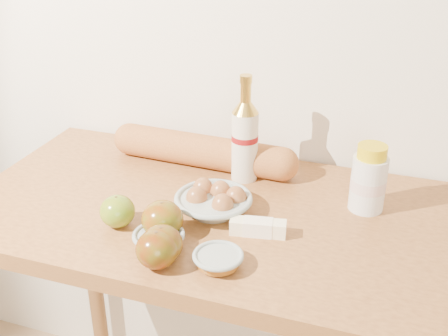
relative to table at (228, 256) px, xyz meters
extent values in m
cube|color=silver|center=(0.00, 0.33, 0.52)|extent=(3.50, 0.02, 2.60)
cube|color=#A96D36|center=(0.00, 0.00, 0.10)|extent=(1.20, 0.60, 0.04)
cylinder|color=brown|center=(-0.55, 0.25, -0.35)|extent=(0.05, 0.05, 0.86)
cylinder|color=beige|center=(-0.01, 0.16, 0.21)|extent=(0.07, 0.07, 0.17)
cylinder|color=maroon|center=(-0.01, 0.16, 0.23)|extent=(0.07, 0.07, 0.01)
cone|color=gold|center=(-0.01, 0.16, 0.31)|extent=(0.07, 0.07, 0.03)
cylinder|color=gold|center=(-0.01, 0.16, 0.35)|extent=(0.03, 0.03, 0.05)
cylinder|color=gold|center=(-0.01, 0.16, 0.38)|extent=(0.03, 0.03, 0.02)
cylinder|color=silver|center=(0.29, 0.11, 0.19)|extent=(0.09, 0.09, 0.13)
cylinder|color=beige|center=(0.29, 0.11, 0.19)|extent=(0.09, 0.09, 0.03)
cylinder|color=#DEBE0B|center=(0.29, 0.11, 0.26)|extent=(0.08, 0.08, 0.03)
torus|color=#95A29D|center=(-0.03, -0.02, 0.16)|extent=(0.20, 0.20, 0.01)
ellipsoid|color=brown|center=(-0.06, -0.03, 0.15)|extent=(0.06, 0.06, 0.06)
ellipsoid|color=brown|center=(0.00, -0.04, 0.15)|extent=(0.06, 0.06, 0.06)
ellipsoid|color=brown|center=(-0.02, 0.02, 0.15)|extent=(0.06, 0.06, 0.06)
ellipsoid|color=brown|center=(-0.07, 0.02, 0.15)|extent=(0.06, 0.06, 0.06)
ellipsoid|color=brown|center=(0.02, 0.00, 0.15)|extent=(0.06, 0.06, 0.06)
cylinder|color=#C0763A|center=(-0.13, 0.19, 0.17)|extent=(0.42, 0.10, 0.08)
sphere|color=#C0763A|center=(-0.34, 0.20, 0.17)|extent=(0.09, 0.09, 0.08)
sphere|color=#C0763A|center=(0.08, 0.18, 0.17)|extent=(0.09, 0.09, 0.08)
ellipsoid|color=olive|center=(-0.20, -0.13, 0.16)|extent=(0.09, 0.09, 0.07)
cylinder|color=#463117|center=(-0.20, -0.13, 0.19)|extent=(0.01, 0.01, 0.01)
ellipsoid|color=maroon|center=(-0.06, -0.22, 0.16)|extent=(0.09, 0.09, 0.07)
cylinder|color=#462F17|center=(-0.06, -0.22, 0.19)|extent=(0.01, 0.01, 0.01)
ellipsoid|color=#971608|center=(-0.09, -0.14, 0.16)|extent=(0.10, 0.10, 0.08)
cylinder|color=#523B1B|center=(-0.09, -0.14, 0.20)|extent=(0.01, 0.01, 0.01)
torus|color=#8E9B97|center=(-0.09, -0.18, 0.15)|extent=(0.13, 0.13, 0.01)
cylinder|color=brown|center=(-0.09, -0.18, 0.14)|extent=(0.11, 0.11, 0.02)
torus|color=#8F9C97|center=(0.05, -0.20, 0.15)|extent=(0.12, 0.12, 0.01)
cylinder|color=brown|center=(0.05, -0.20, 0.14)|extent=(0.10, 0.10, 0.02)
cube|color=#FFF5C5|center=(0.09, -0.07, 0.14)|extent=(0.12, 0.05, 0.03)
cube|color=white|center=(0.09, -0.07, 0.14)|extent=(0.07, 0.04, 0.03)
ellipsoid|color=maroon|center=(-0.06, -0.24, 0.16)|extent=(0.09, 0.09, 0.07)
cylinder|color=#462F17|center=(-0.06, -0.24, 0.19)|extent=(0.01, 0.01, 0.01)
camera|label=1|loc=(0.34, -1.02, 0.77)|focal=45.00mm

